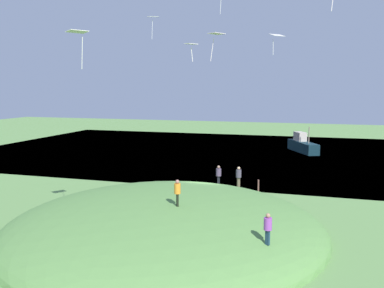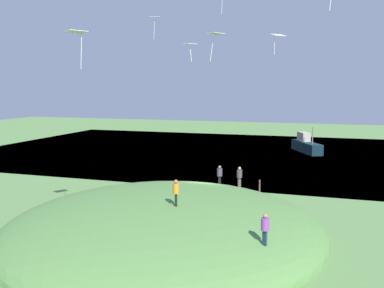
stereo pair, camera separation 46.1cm
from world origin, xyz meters
The scene contains 14 objects.
ground_plane centered at (0.00, 0.00, 0.00)m, with size 160.00×160.00×0.00m, color #608B49.
lake_water centered at (-26.87, 0.00, -0.20)m, with size 44.78×80.00×0.40m, color slate.
grass_hill centered at (7.20, -0.56, 0.00)m, with size 21.19×20.65×4.42m, color #578643.
boat_on_lake centered at (-29.78, 6.74, 0.96)m, with size 7.16×4.68×3.80m.
person_with_child centered at (8.81, 0.89, 3.17)m, with size 0.53×0.53×1.60m.
person_watching_kites centered at (-1.50, 2.66, 2.12)m, with size 0.60×0.60×1.70m.
person_near_shore centered at (11.37, 6.50, 2.37)m, with size 0.55×0.55×1.62m.
person_walking_path centered at (-2.50, 0.75, 1.92)m, with size 0.50×0.50×1.72m.
kite_2 centered at (-3.48, 5.23, 13.32)m, with size 1.33×1.35×1.71m.
kite_5 centered at (10.25, -4.56, 12.21)m, with size 1.37×1.27×2.15m.
kite_7 centered at (7.50, 1.34, 11.66)m, with size 0.86×0.79×1.06m.
kite_8 centered at (4.55, 2.13, 12.55)m, with size 1.24×1.12×1.78m.
kite_10 centered at (-6.89, -6.88, 15.82)m, with size 1.11×1.30×2.20m.
mooring_post centered at (-4.26, 3.92, 0.58)m, with size 0.14×0.14×1.16m, color brown.
Camera 2 is at (31.41, 9.10, 9.14)m, focal length 38.97 mm.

